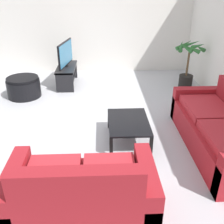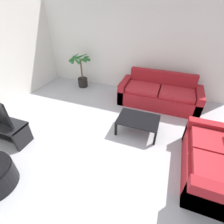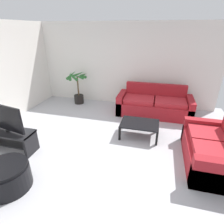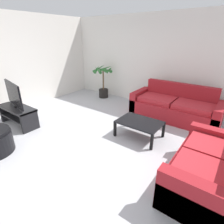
{
  "view_description": "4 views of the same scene",
  "coord_description": "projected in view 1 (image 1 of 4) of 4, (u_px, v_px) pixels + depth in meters",
  "views": [
    {
      "loc": [
        4.43,
        0.45,
        2.39
      ],
      "look_at": [
        0.58,
        0.62,
        0.44
      ],
      "focal_mm": 41.67,
      "sensor_mm": 36.0,
      "label": 1
    },
    {
      "loc": [
        1.24,
        -2.07,
        2.63
      ],
      "look_at": [
        0.21,
        0.68,
        0.55
      ],
      "focal_mm": 26.05,
      "sensor_mm": 36.0,
      "label": 2
    },
    {
      "loc": [
        1.11,
        -3.09,
        2.49
      ],
      "look_at": [
        0.11,
        0.75,
        0.64
      ],
      "focal_mm": 29.01,
      "sensor_mm": 36.0,
      "label": 3
    },
    {
      "loc": [
        2.36,
        -2.23,
        2.06
      ],
      "look_at": [
        0.14,
        0.74,
        0.47
      ],
      "focal_mm": 28.48,
      "sensor_mm": 36.0,
      "label": 4
    }
  ],
  "objects": [
    {
      "name": "ground_plane",
      "position": [
        79.0,
        119.0,
        5.02
      ],
      "size": [
        6.6,
        6.6,
        0.0
      ],
      "primitive_type": "plane",
      "color": "#B2B2B7"
    },
    {
      "name": "wall_left",
      "position": [
        84.0,
        23.0,
        7.08
      ],
      "size": [
        0.06,
        6.0,
        2.7
      ],
      "primitive_type": "cube",
      "color": "silver",
      "rests_on": "ground"
    },
    {
      "name": "couch_main",
      "position": [
        221.0,
        132.0,
        4.02
      ],
      "size": [
        2.24,
        0.9,
        0.9
      ],
      "color": "maroon",
      "rests_on": "ground"
    },
    {
      "name": "couch_loveseat",
      "position": [
        82.0,
        193.0,
        2.86
      ],
      "size": [
        0.9,
        1.62,
        0.9
      ],
      "color": "maroon",
      "rests_on": "ground"
    },
    {
      "name": "tv_stand",
      "position": [
        67.0,
        73.0,
        6.55
      ],
      "size": [
        1.1,
        0.45,
        0.48
      ],
      "color": "black",
      "rests_on": "ground"
    },
    {
      "name": "tv",
      "position": [
        65.0,
        54.0,
        6.33
      ],
      "size": [
        1.0,
        0.23,
        0.61
      ],
      "color": "black",
      "rests_on": "tv_stand"
    },
    {
      "name": "coffee_table",
      "position": [
        128.0,
        123.0,
        4.21
      ],
      "size": [
        0.93,
        0.65,
        0.37
      ],
      "color": "black",
      "rests_on": "ground"
    },
    {
      "name": "potted_palm",
      "position": [
        188.0,
        65.0,
        6.29
      ],
      "size": [
        0.74,
        0.7,
        1.15
      ],
      "color": "black",
      "rests_on": "ground"
    },
    {
      "name": "ottoman",
      "position": [
        24.0,
        87.0,
        5.9
      ],
      "size": [
        0.74,
        0.74,
        0.46
      ],
      "color": "black",
      "rests_on": "ground"
    }
  ]
}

